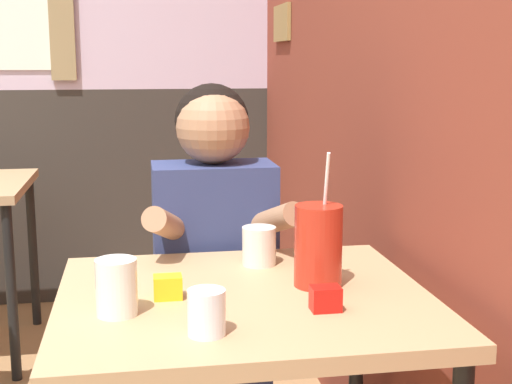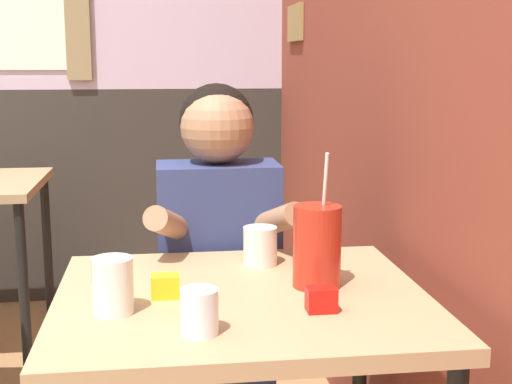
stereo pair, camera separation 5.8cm
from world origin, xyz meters
name	(u,v)px [view 1 (the left image)]	position (x,y,z in m)	size (l,w,h in m)	color
brick_wall_right	(341,29)	(1.24, 1.24, 1.35)	(0.08, 4.47, 2.70)	brown
back_wall	(22,37)	(-0.01, 2.50, 1.36)	(5.42, 0.09, 2.70)	silver
main_table	(244,331)	(0.75, 0.25, 0.66)	(0.80, 0.71, 0.75)	tan
person_seated	(215,280)	(0.74, 0.74, 0.63)	(0.42, 0.41, 1.18)	navy
cocktail_pitcher	(318,246)	(0.92, 0.28, 0.84)	(0.11, 0.11, 0.30)	#B22819
glass_near_pitcher	(207,312)	(0.64, 0.03, 0.79)	(0.07, 0.07, 0.09)	silver
glass_center	(117,287)	(0.48, 0.17, 0.80)	(0.08, 0.08, 0.11)	silver
glass_far_side	(259,246)	(0.82, 0.47, 0.79)	(0.08, 0.08, 0.10)	silver
condiment_ketchup	(326,299)	(0.89, 0.12, 0.77)	(0.06, 0.04, 0.05)	#B7140F
condiment_mustard	(168,287)	(0.58, 0.25, 0.77)	(0.06, 0.04, 0.05)	yellow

